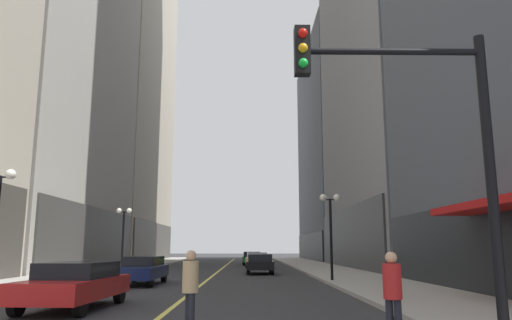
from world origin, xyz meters
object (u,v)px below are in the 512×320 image
Objects in this scene: car_navy at (143,269)px; street_lamp_right_mid at (330,217)px; car_green at (251,258)px; traffic_light_near_right at (427,131)px; fire_hydrant_right at (391,289)px; pedestrian_in_tan_trench at (190,285)px; car_red at (76,283)px; pedestrian_in_red_jacket at (393,290)px; street_lamp_left_far at (123,225)px; car_black at (260,263)px; car_yellow at (257,260)px.

street_lamp_right_mid is (9.22, 0.88, 2.54)m from car_navy.
traffic_light_near_right reaches higher than car_green.
fire_hydrant_right is at bearing -37.46° from car_navy.
pedestrian_in_tan_trench reaches higher than car_navy.
street_lamp_right_mid reaches higher than car_red.
fire_hydrant_right is (0.50, -8.33, -2.86)m from street_lamp_right_mid.
pedestrian_in_red_jacket is 26.92m from street_lamp_left_far.
car_red is 2.75× the size of pedestrian_in_red_jacket.
pedestrian_in_red_jacket is at bearing 113.43° from traffic_light_near_right.
street_lamp_left_far is (-9.40, 0.63, 2.54)m from car_black.
street_lamp_right_mid is 8.82m from fire_hydrant_right.
fire_hydrant_right is at bearing -86.57° from street_lamp_right_mid.
fire_hydrant_right is at bearing 79.07° from traffic_light_near_right.
pedestrian_in_tan_trench is 5.59m from traffic_light_near_right.
pedestrian_in_red_jacket is (7.73, -14.46, 0.25)m from car_navy.
car_green is at bearing 93.97° from traffic_light_near_right.
car_navy is at bearing 118.14° from pedestrian_in_red_jacket.
car_navy is at bearing -70.09° from street_lamp_left_far.
traffic_light_near_right is 8.83m from fire_hydrant_right.
car_navy is at bearing -108.20° from car_yellow.
car_red is 5.74× the size of fire_hydrant_right.
pedestrian_in_red_jacket is (2.39, -39.88, 0.25)m from car_green.
pedestrian_in_red_jacket is at bearing -105.88° from fire_hydrant_right.
car_green is 5.58× the size of fire_hydrant_right.
car_navy is (-0.06, 9.18, -0.00)m from car_red.
car_yellow is at bearing 77.98° from car_red.
pedestrian_in_tan_trench is at bearing -94.99° from car_black.
car_black is 0.75× the size of traffic_light_near_right.
car_black is 22.55m from pedestrian_in_tan_trench.
car_red and car_yellow have the same top height.
street_lamp_left_far is at bearing 107.85° from pedestrian_in_tan_trench.
fire_hydrant_right is (3.99, -24.90, -0.32)m from car_yellow.
car_green is at bearing 78.14° from car_navy.
street_lamp_right_mid is at bearing 84.44° from pedestrian_in_red_jacket.
street_lamp_left_far is 15.64m from street_lamp_right_mid.
car_yellow is at bearing 99.10° from fire_hydrant_right.
car_navy is 0.82× the size of traffic_light_near_right.
car_navy is 10.92m from car_black.
pedestrian_in_red_jacket is (1.91, -23.70, 0.25)m from car_black.
car_green is 38.68m from pedestrian_in_tan_trench.
car_black is 0.95× the size of street_lamp_right_mid.
pedestrian_in_red_jacket is at bearing -86.42° from car_yellow.
street_lamp_left_far is (-7.44, 23.09, 2.27)m from pedestrian_in_tan_trench.
pedestrian_in_red_jacket is 7.30m from fire_hydrant_right.
car_green is 18.11m from street_lamp_left_far.
car_navy is 1.09× the size of car_black.
fire_hydrant_right is (5.86, 5.77, -0.58)m from pedestrian_in_tan_trench.
fire_hydrant_right is at bearing 10.15° from car_red.
pedestrian_in_tan_trench is 15.26m from street_lamp_right_mid.
pedestrian_in_tan_trench is 8.25m from fire_hydrant_right.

